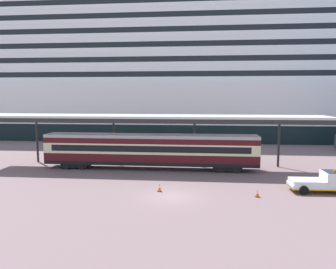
{
  "coord_description": "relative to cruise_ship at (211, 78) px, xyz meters",
  "views": [
    {
      "loc": [
        2.32,
        -26.85,
        8.56
      ],
      "look_at": [
        -1.02,
        7.21,
        4.5
      ],
      "focal_mm": 34.63,
      "sensor_mm": 36.0,
      "label": 1
    }
  ],
  "objects": [
    {
      "name": "train_carriage",
      "position": [
        -7.96,
        -33.3,
        -10.03
      ],
      "size": [
        24.86,
        2.81,
        4.11
      ],
      "color": "black",
      "rests_on": "ground"
    },
    {
      "name": "service_truck",
      "position": [
        9.05,
        -40.92,
        -11.35
      ],
      "size": [
        5.26,
        2.37,
        2.02
      ],
      "color": "white",
      "rests_on": "ground"
    },
    {
      "name": "platform_canopy",
      "position": [
        -7.96,
        -32.9,
        -6.28
      ],
      "size": [
        40.77,
        5.16,
        6.32
      ],
      "color": "silver",
      "rests_on": "ground"
    },
    {
      "name": "cruise_ship",
      "position": [
        0.0,
        0.0,
        0.0
      ],
      "size": [
        159.77,
        23.71,
        36.99
      ],
      "color": "black",
      "rests_on": "ground"
    },
    {
      "name": "traffic_cone_near",
      "position": [
        2.76,
        -42.99,
        -12.04
      ],
      "size": [
        0.36,
        0.36,
        0.62
      ],
      "color": "black",
      "rests_on": "ground"
    },
    {
      "name": "ground_plane",
      "position": [
        -4.55,
        -43.6,
        -12.34
      ],
      "size": [
        400.0,
        400.0,
        0.0
      ],
      "primitive_type": "plane",
      "color": "#745C60"
    },
    {
      "name": "traffic_cone_mid",
      "position": [
        -5.76,
        -42.23,
        -11.97
      ],
      "size": [
        0.36,
        0.36,
        0.75
      ],
      "color": "black",
      "rests_on": "ground"
    }
  ]
}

